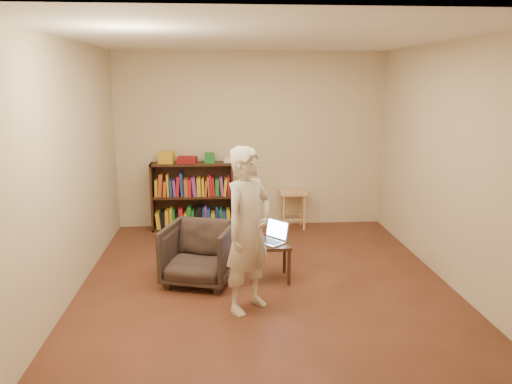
{
  "coord_description": "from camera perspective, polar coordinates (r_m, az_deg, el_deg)",
  "views": [
    {
      "loc": [
        -0.48,
        -5.16,
        2.2
      ],
      "look_at": [
        -0.07,
        0.35,
        0.94
      ],
      "focal_mm": 35.0,
      "sensor_mm": 36.0,
      "label": 1
    }
  ],
  "objects": [
    {
      "name": "floor",
      "position": [
        5.63,
        0.98,
        -10.17
      ],
      "size": [
        4.5,
        4.5,
        0.0
      ],
      "primitive_type": "plane",
      "color": "#462216",
      "rests_on": "ground"
    },
    {
      "name": "ceiling",
      "position": [
        5.2,
        1.09,
        17.23
      ],
      "size": [
        4.5,
        4.5,
        0.0
      ],
      "primitive_type": "plane",
      "color": "white",
      "rests_on": "wall_back"
    },
    {
      "name": "wall_back",
      "position": [
        7.48,
        -0.58,
        5.91
      ],
      "size": [
        4.0,
        0.0,
        4.0
      ],
      "primitive_type": "plane",
      "rotation": [
        1.57,
        0.0,
        0.0
      ],
      "color": "beige",
      "rests_on": "floor"
    },
    {
      "name": "wall_left",
      "position": [
        5.46,
        -20.4,
        2.52
      ],
      "size": [
        0.0,
        4.5,
        4.5
      ],
      "primitive_type": "plane",
      "rotation": [
        1.57,
        0.0,
        1.57
      ],
      "color": "beige",
      "rests_on": "floor"
    },
    {
      "name": "wall_right",
      "position": [
        5.8,
        21.14,
        3.03
      ],
      "size": [
        0.0,
        4.5,
        4.5
      ],
      "primitive_type": "plane",
      "rotation": [
        1.57,
        0.0,
        -1.57
      ],
      "color": "beige",
      "rests_on": "floor"
    },
    {
      "name": "bookshelf",
      "position": [
        7.48,
        -7.25,
        -0.91
      ],
      "size": [
        1.2,
        0.3,
        1.0
      ],
      "color": "black",
      "rests_on": "floor"
    },
    {
      "name": "box_yellow",
      "position": [
        7.36,
        -10.21,
        3.91
      ],
      "size": [
        0.24,
        0.19,
        0.17
      ],
      "primitive_type": "cube",
      "rotation": [
        0.0,
        0.0,
        -0.19
      ],
      "color": "gold",
      "rests_on": "bookshelf"
    },
    {
      "name": "red_cloth",
      "position": [
        7.36,
        -7.87,
        3.67
      ],
      "size": [
        0.29,
        0.22,
        0.09
      ],
      "primitive_type": "cube",
      "rotation": [
        0.0,
        0.0,
        -0.08
      ],
      "color": "maroon",
      "rests_on": "bookshelf"
    },
    {
      "name": "box_green",
      "position": [
        7.32,
        -5.32,
        3.9
      ],
      "size": [
        0.15,
        0.15,
        0.15
      ],
      "primitive_type": "cube",
      "rotation": [
        0.0,
        0.0,
        0.03
      ],
      "color": "#1D7026",
      "rests_on": "bookshelf"
    },
    {
      "name": "box_white",
      "position": [
        7.34,
        -3.36,
        3.68
      ],
      "size": [
        0.11,
        0.11,
        0.07
      ],
      "primitive_type": "cube",
      "rotation": [
        0.0,
        0.0,
        0.21
      ],
      "color": "silver",
      "rests_on": "bookshelf"
    },
    {
      "name": "stool",
      "position": [
        7.48,
        4.22,
        -0.69
      ],
      "size": [
        0.39,
        0.39,
        0.57
      ],
      "color": "tan",
      "rests_on": "floor"
    },
    {
      "name": "armchair",
      "position": [
        5.53,
        -6.51,
        -7.0
      ],
      "size": [
        0.88,
        0.9,
        0.66
      ],
      "primitive_type": "imported",
      "rotation": [
        0.0,
        0.0,
        -0.28
      ],
      "color": "#302620",
      "rests_on": "floor"
    },
    {
      "name": "side_table",
      "position": [
        5.57,
        1.68,
        -6.49
      ],
      "size": [
        0.42,
        0.42,
        0.43
      ],
      "color": "black",
      "rests_on": "floor"
    },
    {
      "name": "laptop",
      "position": [
        5.56,
        1.89,
        -5.12
      ],
      "size": [
        0.42,
        0.42,
        0.24
      ],
      "rotation": [
        0.0,
        0.0,
        -0.85
      ],
      "color": "#AAAAAE",
      "rests_on": "side_table"
    },
    {
      "name": "person",
      "position": [
        4.73,
        -0.88,
        -4.4
      ],
      "size": [
        0.68,
        0.68,
        1.6
      ],
      "primitive_type": "imported",
      "rotation": [
        0.0,
        0.0,
        0.79
      ],
      "color": "beige",
      "rests_on": "floor"
    }
  ]
}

